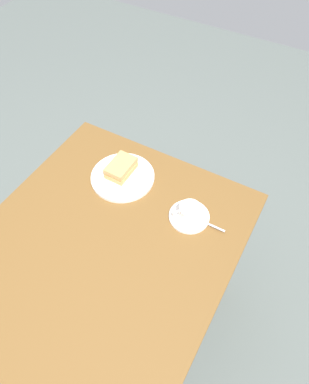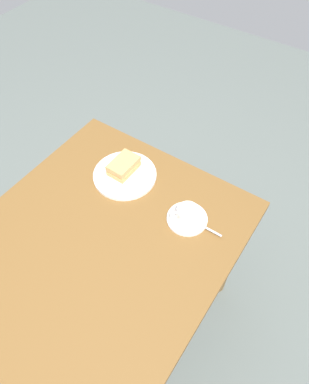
% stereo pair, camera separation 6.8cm
% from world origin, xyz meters
% --- Properties ---
extents(ground_plane, '(6.00, 6.00, 0.00)m').
position_xyz_m(ground_plane, '(0.00, 0.00, 0.00)').
color(ground_plane, '#5A625E').
extents(dining_table, '(1.03, 0.88, 0.73)m').
position_xyz_m(dining_table, '(0.00, 0.00, 0.59)').
color(dining_table, brown).
rests_on(dining_table, ground_plane).
extents(sandwich_plate, '(0.26, 0.26, 0.01)m').
position_xyz_m(sandwich_plate, '(-0.31, -0.10, 0.73)').
color(sandwich_plate, white).
rests_on(sandwich_plate, dining_table).
extents(sandwich_front, '(0.13, 0.08, 0.05)m').
position_xyz_m(sandwich_front, '(-0.32, -0.12, 0.76)').
color(sandwich_front, tan).
rests_on(sandwich_front, sandwich_plate).
extents(coffee_saucer, '(0.15, 0.15, 0.01)m').
position_xyz_m(coffee_saucer, '(-0.27, 0.21, 0.73)').
color(coffee_saucer, white).
rests_on(coffee_saucer, dining_table).
extents(coffee_cup, '(0.08, 0.09, 0.05)m').
position_xyz_m(coffee_cup, '(-0.27, 0.21, 0.76)').
color(coffee_cup, white).
rests_on(coffee_cup, coffee_saucer).
extents(spoon, '(0.02, 0.10, 0.01)m').
position_xyz_m(spoon, '(-0.27, 0.29, 0.74)').
color(spoon, silver).
rests_on(spoon, coffee_saucer).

